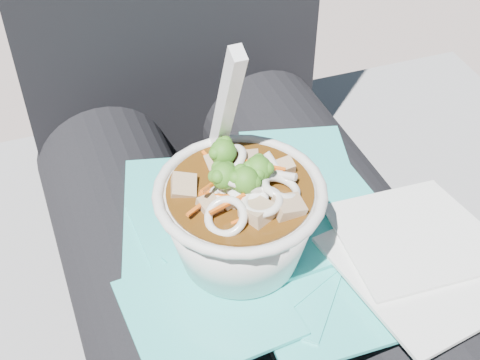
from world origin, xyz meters
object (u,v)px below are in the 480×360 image
object	(u,v)px
stone_ledge	(213,338)
person_body	(223,202)
lap	(256,279)
plastic_bag	(259,239)
udon_bowl	(240,213)

from	to	relation	value
stone_ledge	person_body	size ratio (longest dim) A/B	0.99
lap	stone_ledge	bearing A→B (deg)	90.00
person_body	stone_ledge	bearing A→B (deg)	90.00
person_body	lap	bearing A→B (deg)	-90.00
stone_ledge	person_body	bearing A→B (deg)	-90.00
stone_ledge	plastic_bag	distance (m)	0.43
lap	plastic_bag	world-z (taller)	plastic_bag
plastic_bag	lap	bearing A→B (deg)	71.60
stone_ledge	udon_bowl	distance (m)	0.49
lap	plastic_bag	bearing A→B (deg)	-108.40
plastic_bag	udon_bowl	bearing A→B (deg)	-147.20
lap	plastic_bag	size ratio (longest dim) A/B	1.69
plastic_bag	udon_bowl	size ratio (longest dim) A/B	1.48
stone_ledge	plastic_bag	world-z (taller)	plastic_bag
stone_ledge	lap	bearing A→B (deg)	-90.00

